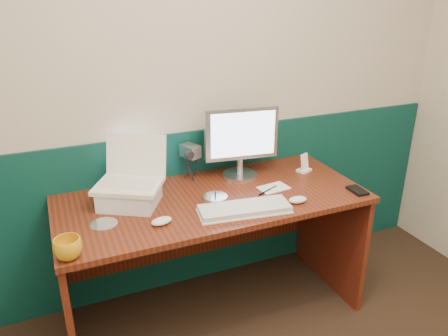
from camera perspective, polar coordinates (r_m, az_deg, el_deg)
name	(u,v)px	position (r m, az deg, el deg)	size (l,w,h in m)	color
back_wall	(182,88)	(2.44, -5.48, 10.32)	(3.50, 0.04, 2.50)	beige
wainscot	(187,210)	(2.69, -4.82, -5.53)	(3.48, 0.02, 1.00)	#083632
desk	(213,257)	(2.47, -1.38, -11.59)	(1.60, 0.70, 0.75)	#3E1C0B
laptop_riser	(130,196)	(2.23, -12.22, -3.62)	(0.27, 0.23, 0.09)	silver
laptop	(127,163)	(2.16, -12.61, 0.63)	(0.31, 0.24, 0.26)	white
monitor	(240,142)	(2.45, 2.14, 3.35)	(0.41, 0.12, 0.41)	#B8B9BE
keyboard	(245,209)	(2.13, 2.70, -5.41)	(0.44, 0.15, 0.03)	silver
mouse_right	(298,200)	(2.25, 9.61, -4.10)	(0.10, 0.06, 0.03)	white
mouse_left	(162,221)	(2.04, -8.17, -6.87)	(0.10, 0.06, 0.03)	white
mug	(68,248)	(1.88, -19.71, -9.86)	(0.11, 0.11, 0.09)	gold
camcorder	(191,161)	(2.46, -4.39, 0.95)	(0.10, 0.14, 0.22)	#A2A2A6
cd_spindle	(215,198)	(2.24, -1.14, -3.97)	(0.13, 0.13, 0.03)	silver
cd_loose_a	(104,224)	(2.11, -15.41, -7.03)	(0.13, 0.13, 0.00)	silver
pen	(268,190)	(2.36, 5.77, -2.93)	(0.01, 0.01, 0.15)	black
papers	(274,188)	(2.39, 6.50, -2.60)	(0.16, 0.11, 0.00)	white
dock	(304,170)	(2.63, 10.39, -0.28)	(0.08, 0.06, 0.02)	white
music_player	(305,162)	(2.61, 10.48, 0.83)	(0.06, 0.01, 0.10)	white
pda	(357,190)	(2.44, 17.03, -2.82)	(0.07, 0.12, 0.01)	black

